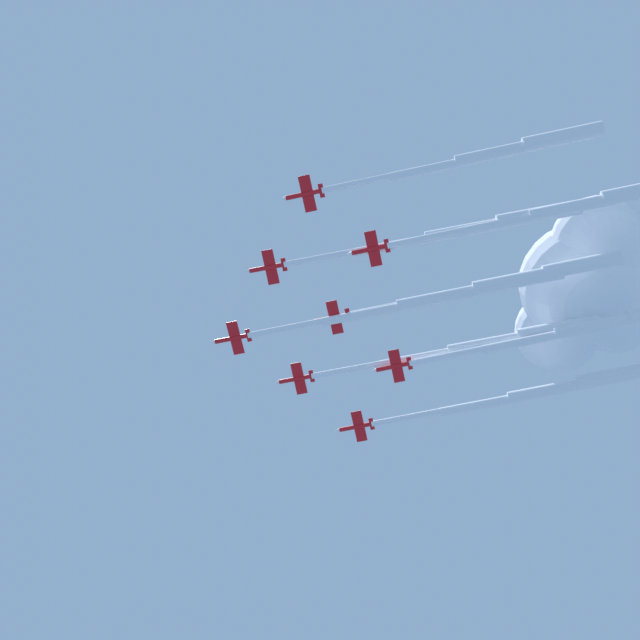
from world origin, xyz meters
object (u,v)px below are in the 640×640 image
object	(u,v)px
jet_port_mid	(518,279)
jet_trail_port	(601,324)
jet_starboard_mid	(497,152)
jet_starboard_outer	(575,206)
jet_port_inner	(470,229)
jet_port_outer	(552,389)
jet_starboard_inner	(492,342)
jet_lead	(445,296)

from	to	relation	value
jet_port_mid	jet_trail_port	distance (m)	23.40
jet_port_mid	jet_trail_port	xyz separation A→B (m)	(2.10, -23.27, -1.28)
jet_starboard_mid	jet_starboard_outer	world-z (taller)	jet_starboard_mid
jet_port_inner	jet_port_mid	distance (m)	16.96
jet_port_mid	jet_trail_port	size ratio (longest dim) A/B	0.90
jet_port_mid	jet_port_outer	world-z (taller)	jet_port_mid
jet_port_inner	jet_trail_port	xyz separation A→B (m)	(8.63, -38.87, -2.49)
jet_port_inner	jet_starboard_inner	size ratio (longest dim) A/B	0.98
jet_port_mid	jet_port_outer	distance (m)	30.98
jet_starboard_inner	jet_starboard_mid	world-z (taller)	jet_starboard_mid
jet_port_outer	jet_starboard_outer	xyz separation A→B (m)	(-43.36, 17.88, 0.24)
jet_starboard_inner	jet_starboard_outer	world-z (taller)	jet_starboard_inner
jet_port_outer	jet_starboard_mid	bearing A→B (deg)	140.33
jet_lead	jet_port_mid	distance (m)	17.36
jet_port_inner	jet_trail_port	size ratio (longest dim) A/B	0.97
jet_starboard_inner	jet_port_inner	bearing A→B (deg)	143.01
jet_port_mid	jet_starboard_outer	size ratio (longest dim) A/B	0.95
jet_starboard_outer	jet_port_mid	bearing A→B (deg)	9.21
jet_port_outer	jet_starboard_outer	distance (m)	46.90
jet_lead	jet_port_mid	size ratio (longest dim) A/B	1.15
jet_lead	jet_port_outer	distance (m)	37.50
jet_starboard_mid	jet_port_outer	world-z (taller)	jet_starboard_mid
jet_port_inner	jet_starboard_inner	bearing A→B (deg)	-36.99
jet_starboard_mid	jet_port_outer	distance (m)	61.32
jet_trail_port	jet_starboard_mid	bearing A→B (deg)	123.02
jet_port_mid	jet_starboard_mid	xyz separation A→B (m)	(-24.62, 17.85, 2.03)
jet_port_inner	jet_port_mid	size ratio (longest dim) A/B	1.08
jet_starboard_inner	jet_port_outer	xyz separation A→B (m)	(4.90, -18.66, -2.43)
jet_trail_port	jet_port_outer	bearing A→B (deg)	5.63
jet_port_mid	jet_starboard_mid	size ratio (longest dim) A/B	1.01
jet_starboard_inner	jet_port_outer	distance (m)	19.45
jet_lead	jet_starboard_mid	bearing A→B (deg)	173.85
jet_port_mid	jet_trail_port	bearing A→B (deg)	-84.83
jet_lead	jet_trail_port	bearing A→B (deg)	-102.05
jet_lead	jet_port_outer	size ratio (longest dim) A/B	1.05
jet_lead	jet_starboard_mid	world-z (taller)	jet_starboard_mid
jet_port_outer	jet_trail_port	distance (m)	20.54
jet_port_outer	jet_starboard_outer	world-z (taller)	jet_starboard_outer
jet_lead	jet_port_outer	world-z (taller)	jet_port_outer
jet_port_inner	jet_port_outer	distance (m)	46.97
jet_port_mid	jet_starboard_outer	world-z (taller)	jet_port_mid
jet_starboard_outer	jet_lead	bearing A→B (deg)	29.50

